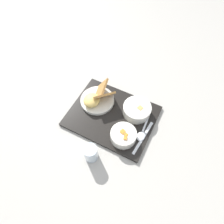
% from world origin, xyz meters
% --- Properties ---
extents(ground_plane, '(4.00, 4.00, 0.00)m').
position_xyz_m(ground_plane, '(0.00, 0.00, 0.00)').
color(ground_plane, '#ADA89E').
extents(serving_tray, '(0.46, 0.38, 0.02)m').
position_xyz_m(serving_tray, '(0.00, 0.00, 0.01)').
color(serving_tray, black).
rests_on(serving_tray, ground_plane).
extents(bowl_salad, '(0.12, 0.12, 0.05)m').
position_xyz_m(bowl_salad, '(-0.11, 0.07, 0.04)').
color(bowl_salad, silver).
rests_on(bowl_salad, serving_tray).
extents(bowl_soup, '(0.14, 0.14, 0.05)m').
position_xyz_m(bowl_soup, '(-0.09, -0.08, 0.05)').
color(bowl_soup, silver).
rests_on(bowl_soup, serving_tray).
extents(plate_main, '(0.17, 0.18, 0.10)m').
position_xyz_m(plate_main, '(0.11, -0.02, 0.04)').
color(plate_main, silver).
rests_on(plate_main, serving_tray).
extents(knife, '(0.02, 0.18, 0.01)m').
position_xyz_m(knife, '(-0.19, -0.01, 0.02)').
color(knife, silver).
rests_on(knife, serving_tray).
extents(spoon, '(0.06, 0.16, 0.01)m').
position_xyz_m(spoon, '(-0.17, -0.01, 0.02)').
color(spoon, silver).
rests_on(spoon, serving_tray).
extents(glass_water, '(0.06, 0.06, 0.09)m').
position_xyz_m(glass_water, '(-0.05, 0.22, 0.04)').
color(glass_water, silver).
rests_on(glass_water, ground_plane).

